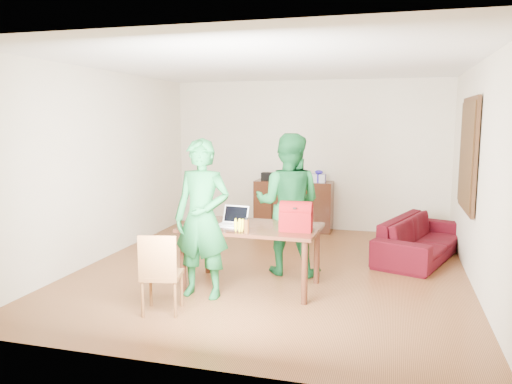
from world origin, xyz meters
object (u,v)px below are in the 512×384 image
(person_far, at_px, (288,204))
(table, at_px, (252,234))
(sofa, at_px, (421,238))
(person_near, at_px, (202,219))
(bottle, at_px, (246,225))
(chair, at_px, (162,289))
(laptop, at_px, (231,222))
(red_bag, at_px, (296,219))

(person_far, bearing_deg, table, 66.67)
(sofa, bearing_deg, person_near, 152.88)
(bottle, height_order, sofa, bottle)
(chair, xyz_separation_m, person_far, (0.98, 1.71, 0.67))
(person_near, relative_size, bottle, 10.27)
(bottle, bearing_deg, chair, -139.06)
(person_near, relative_size, laptop, 5.13)
(table, relative_size, person_far, 0.89)
(laptop, height_order, sofa, laptop)
(chair, height_order, sofa, chair)
(bottle, xyz_separation_m, red_bag, (0.51, 0.26, 0.05))
(person_near, height_order, red_bag, person_near)
(chair, xyz_separation_m, sofa, (2.70, 2.91, 0.04))
(person_near, xyz_separation_m, sofa, (2.48, 2.33, -0.61))
(chair, height_order, bottle, bottle)
(red_bag, relative_size, sofa, 0.18)
(chair, distance_m, red_bag, 1.66)
(laptop, xyz_separation_m, bottle, (0.29, -0.30, 0.04))
(table, bearing_deg, laptop, -159.09)
(bottle, bearing_deg, laptop, 133.27)
(chair, xyz_separation_m, laptop, (0.45, 0.94, 0.55))
(person_near, xyz_separation_m, red_bag, (1.01, 0.31, -0.01))
(chair, relative_size, bottle, 4.90)
(person_near, relative_size, person_far, 0.98)
(sofa, bearing_deg, bottle, 158.78)
(chair, relative_size, laptop, 2.45)
(chair, bearing_deg, sofa, 34.89)
(table, relative_size, sofa, 0.82)
(bottle, relative_size, sofa, 0.09)
(table, distance_m, person_far, 0.79)
(red_bag, bearing_deg, chair, -145.88)
(person_far, height_order, bottle, person_far)
(laptop, relative_size, red_bag, 0.97)
(person_far, distance_m, sofa, 2.20)
(chair, distance_m, person_far, 2.08)
(laptop, bearing_deg, table, 26.91)
(bottle, height_order, red_bag, red_bag)
(table, relative_size, chair, 1.90)
(table, height_order, laptop, laptop)
(laptop, distance_m, bottle, 0.42)
(chair, distance_m, bottle, 1.13)
(table, height_order, chair, chair)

